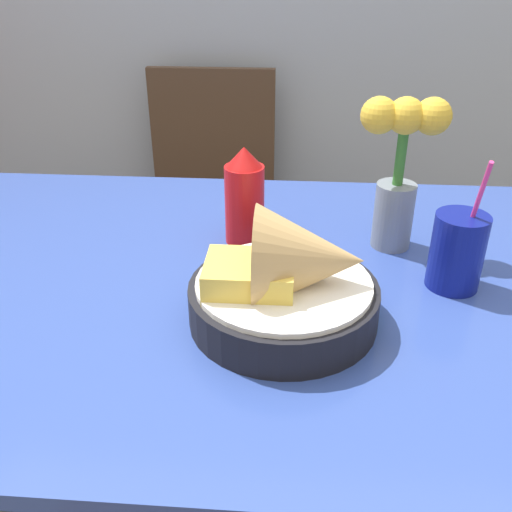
# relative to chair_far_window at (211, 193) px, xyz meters

# --- Properties ---
(dining_table) EXTENTS (1.27, 0.88, 0.77)m
(dining_table) POSITION_rel_chair_far_window_xyz_m (0.17, -0.90, 0.13)
(dining_table) COLOR #334C9E
(dining_table) RESTS_ON ground_plane
(chair_far_window) EXTENTS (0.40, 0.40, 0.91)m
(chair_far_window) POSITION_rel_chair_far_window_xyz_m (0.00, 0.00, 0.00)
(chair_far_window) COLOR #473323
(chair_far_window) RESTS_ON ground_plane
(food_basket) EXTENTS (0.27, 0.27, 0.18)m
(food_basket) POSITION_rel_chair_far_window_xyz_m (0.27, -1.02, 0.29)
(food_basket) COLOR black
(food_basket) RESTS_ON dining_table
(ketchup_bottle) EXTENTS (0.07, 0.07, 0.18)m
(ketchup_bottle) POSITION_rel_chair_far_window_xyz_m (0.18, -0.77, 0.32)
(ketchup_bottle) COLOR red
(ketchup_bottle) RESTS_ON dining_table
(drink_cup) EXTENTS (0.08, 0.08, 0.22)m
(drink_cup) POSITION_rel_chair_far_window_xyz_m (0.53, -0.90, 0.29)
(drink_cup) COLOR navy
(drink_cup) RESTS_ON dining_table
(flower_vase) EXTENTS (0.15, 0.07, 0.27)m
(flower_vase) POSITION_rel_chair_far_window_xyz_m (0.45, -0.77, 0.39)
(flower_vase) COLOR gray
(flower_vase) RESTS_ON dining_table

